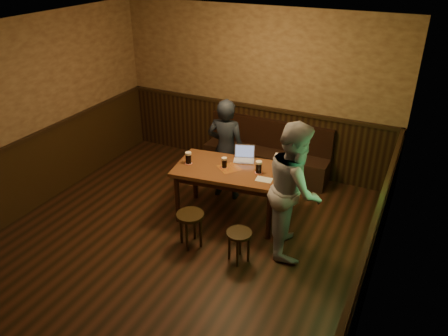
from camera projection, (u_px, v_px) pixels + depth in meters
room at (170, 169)px, 5.37m from camera, size 5.04×6.04×2.84m
bench at (266, 157)px, 7.67m from camera, size 2.20×0.50×0.95m
pub_table at (229, 175)px, 6.26m from camera, size 1.63×1.07×0.82m
stool_left at (190, 220)px, 5.79m from camera, size 0.42×0.42×0.50m
stool_right at (239, 238)px, 5.52m from camera, size 0.40×0.40×0.44m
pint_left at (188, 158)px, 6.30m from camera, size 0.12×0.12×0.18m
pint_mid at (224, 163)px, 6.18m from camera, size 0.10×0.10×0.16m
pint_right at (259, 167)px, 6.04m from camera, size 0.12×0.12×0.18m
laptop at (244, 156)px, 6.42m from camera, size 0.36×0.32×0.21m
menu at (264, 179)px, 5.90m from camera, size 0.23×0.17×0.00m
person_suit at (226, 150)px, 6.76m from camera, size 0.63×0.45×1.64m
person_grey at (294, 189)px, 5.53m from camera, size 0.95×1.06×1.80m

